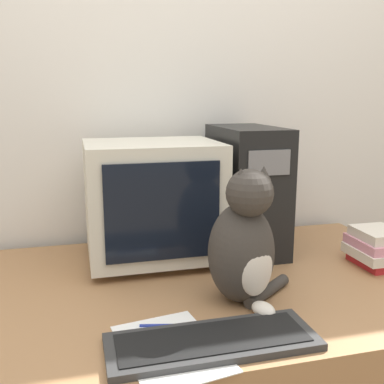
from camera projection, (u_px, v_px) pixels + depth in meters
The scene contains 9 objects.
wall_back at pixel (168, 107), 1.80m from camera, with size 7.00×0.05×2.50m.
desk at pixel (204, 384), 1.48m from camera, with size 1.55×0.95×0.73m.
crt_monitor at pixel (153, 200), 1.54m from camera, with size 0.45×0.38×0.42m.
computer_tower at pixel (246, 189), 1.66m from camera, with size 0.21×0.39×0.46m.
keyboard at pixel (212, 341), 1.04m from camera, with size 0.49×0.18×0.02m.
cat at pixel (244, 245), 1.23m from camera, with size 0.29×0.26×0.39m.
book_stack at pixel (377, 247), 1.52m from camera, with size 0.16×0.19×0.13m.
pen at pixel (171, 326), 1.12m from camera, with size 0.15×0.04×0.01m.
paper_sheet at pixel (171, 348), 1.03m from camera, with size 0.25×0.33×0.00m.
Camera 1 is at (-0.37, -0.78, 1.29)m, focal length 42.00 mm.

